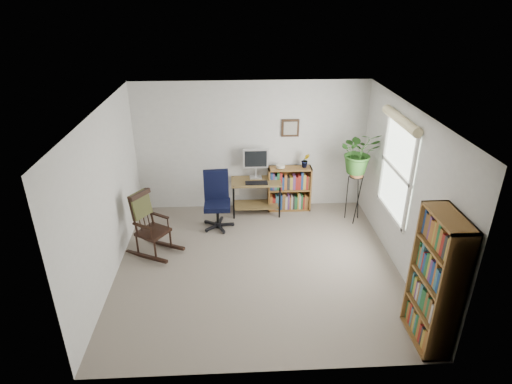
{
  "coord_description": "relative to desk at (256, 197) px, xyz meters",
  "views": [
    {
      "loc": [
        -0.31,
        -5.38,
        3.83
      ],
      "look_at": [
        0.0,
        0.4,
        1.05
      ],
      "focal_mm": 30.0,
      "sensor_mm": 36.0,
      "label": 1
    }
  ],
  "objects": [
    {
      "name": "low_bookshelf",
      "position": [
        0.63,
        0.12,
        0.1
      ],
      "size": [
        0.8,
        0.27,
        0.85
      ],
      "primitive_type": null,
      "color": "brown",
      "rests_on": "floor"
    },
    {
      "name": "desk",
      "position": [
        0.0,
        0.0,
        0.0
      ],
      "size": [
        0.91,
        0.5,
        0.65
      ],
      "primitive_type": null,
      "color": "brown",
      "rests_on": "floor"
    },
    {
      "name": "floor",
      "position": [
        -0.07,
        -1.7,
        -0.33
      ],
      "size": [
        4.2,
        4.0,
        0.0
      ],
      "primitive_type": "cube",
      "color": "gray",
      "rests_on": "ground"
    },
    {
      "name": "wall_back",
      "position": [
        -0.07,
        0.3,
        0.87
      ],
      "size": [
        4.2,
        0.0,
        2.4
      ],
      "primitive_type": "cube",
      "color": "silver",
      "rests_on": "ground"
    },
    {
      "name": "keyboard",
      "position": [
        0.0,
        -0.12,
        0.34
      ],
      "size": [
        0.4,
        0.15,
        0.02
      ],
      "primitive_type": "cube",
      "color": "black",
      "rests_on": "desk"
    },
    {
      "name": "tall_bookshelf",
      "position": [
        1.85,
        -3.3,
        0.51
      ],
      "size": [
        0.32,
        0.74,
        1.68
      ],
      "primitive_type": null,
      "color": "brown",
      "rests_on": "floor"
    },
    {
      "name": "wall_right",
      "position": [
        2.03,
        -1.7,
        0.87
      ],
      "size": [
        0.0,
        4.0,
        2.4
      ],
      "primitive_type": "cube",
      "color": "silver",
      "rests_on": "ground"
    },
    {
      "name": "spider_plant",
      "position": [
        1.73,
        -0.38,
        1.34
      ],
      "size": [
        1.69,
        1.87,
        1.46
      ],
      "primitive_type": "imported",
      "color": "#2C5E21",
      "rests_on": "plant_stand"
    },
    {
      "name": "wall_left",
      "position": [
        -2.17,
        -1.7,
        0.87
      ],
      "size": [
        0.0,
        4.0,
        2.4
      ],
      "primitive_type": "cube",
      "color": "silver",
      "rests_on": "ground"
    },
    {
      "name": "window",
      "position": [
        1.99,
        -1.4,
        1.07
      ],
      "size": [
        0.12,
        1.2,
        1.5
      ],
      "primitive_type": null,
      "color": "white",
      "rests_on": "wall_right"
    },
    {
      "name": "wall_front",
      "position": [
        -0.07,
        -3.7,
        0.87
      ],
      "size": [
        4.2,
        0.0,
        2.4
      ],
      "primitive_type": "cube",
      "color": "silver",
      "rests_on": "ground"
    },
    {
      "name": "potted_plant_small",
      "position": [
        0.91,
        0.13,
        0.57
      ],
      "size": [
        0.13,
        0.24,
        0.11
      ],
      "primitive_type": "imported",
      "color": "#2C5E21",
      "rests_on": "low_bookshelf"
    },
    {
      "name": "framed_picture",
      "position": [
        0.63,
        0.27,
        1.22
      ],
      "size": [
        0.32,
        0.04,
        0.32
      ],
      "primitive_type": null,
      "color": "black",
      "rests_on": "wall_back"
    },
    {
      "name": "plant_stand",
      "position": [
        1.73,
        -0.38,
        0.18
      ],
      "size": [
        0.34,
        0.34,
        1.01
      ],
      "primitive_type": null,
      "rotation": [
        0.0,
        0.0,
        0.23
      ],
      "color": "black",
      "rests_on": "floor"
    },
    {
      "name": "ceiling",
      "position": [
        -0.07,
        -1.7,
        2.07
      ],
      "size": [
        4.2,
        4.0,
        0.0
      ],
      "primitive_type": "cube",
      "color": "silver",
      "rests_on": "ground"
    },
    {
      "name": "monitor",
      "position": [
        -0.0,
        0.14,
        0.61
      ],
      "size": [
        0.46,
        0.16,
        0.56
      ],
      "primitive_type": null,
      "color": "silver",
      "rests_on": "desk"
    },
    {
      "name": "rocking_chair",
      "position": [
        -1.68,
        -1.25,
        0.19
      ],
      "size": [
        1.04,
        0.93,
        1.03
      ],
      "primitive_type": null,
      "rotation": [
        0.0,
        0.0,
        0.99
      ],
      "color": "black",
      "rests_on": "floor"
    },
    {
      "name": "office_chair",
      "position": [
        -0.7,
        -0.51,
        0.19
      ],
      "size": [
        0.6,
        0.6,
        1.02
      ],
      "primitive_type": null,
      "rotation": [
        0.0,
        0.0,
        0.08
      ],
      "color": "black",
      "rests_on": "floor"
    }
  ]
}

